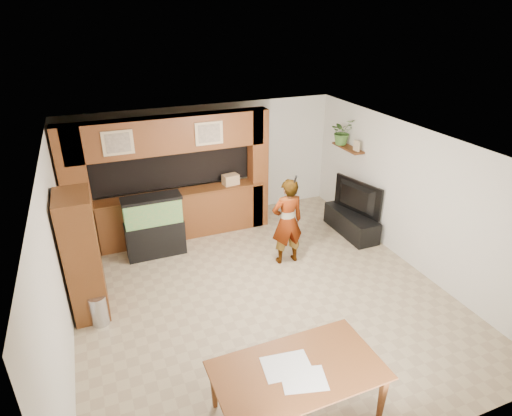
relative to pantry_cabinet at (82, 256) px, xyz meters
name	(u,v)px	position (x,y,z in m)	size (l,w,h in m)	color
floor	(260,293)	(2.70, -0.60, -1.02)	(6.50, 6.50, 0.00)	tan
ceiling	(261,147)	(2.70, -0.60, 1.58)	(6.50, 6.50, 0.00)	white
wall_back	(205,163)	(2.70, 2.65, 0.28)	(6.00, 6.00, 0.00)	silver
wall_left	(57,264)	(-0.30, -0.60, 0.28)	(6.50, 6.50, 0.00)	silver
wall_right	(412,197)	(5.70, -0.60, 0.28)	(6.50, 6.50, 0.00)	silver
partition	(168,178)	(1.75, 2.04, 0.30)	(4.20, 0.99, 2.60)	brown
wall_clock	(52,196)	(-0.27, 0.40, 0.88)	(0.05, 0.25, 0.25)	black
wall_shelf	(348,148)	(5.55, 1.35, 0.68)	(0.25, 0.90, 0.04)	brown
pantry_cabinet	(82,256)	(0.00, 0.00, 0.00)	(0.51, 0.83, 2.04)	brown
trash_can	(99,310)	(0.10, -0.40, -0.77)	(0.27, 0.27, 0.50)	#B2B2B7
aquarium	(154,227)	(1.28, 1.35, -0.41)	(1.12, 0.42, 1.24)	black
tv_stand	(351,223)	(5.35, 0.67, -0.78)	(0.52, 1.41, 0.47)	black
television	(354,198)	(5.35, 0.67, -0.20)	(1.22, 0.16, 0.70)	black
photo_frame	(357,146)	(5.55, 1.04, 0.81)	(0.03, 0.16, 0.22)	tan
potted_plant	(342,132)	(5.52, 1.58, 0.98)	(0.51, 0.44, 0.56)	#3F6A2A
person	(287,222)	(3.56, 0.16, -0.17)	(0.62, 0.41, 1.70)	#9C8655
microphone	(295,179)	(3.61, 0.00, 0.73)	(0.04, 0.04, 0.16)	black
dining_table	(299,394)	(2.19, -3.01, -0.67)	(1.97, 1.10, 0.69)	brown
newspaper_a	(304,379)	(2.18, -3.13, -0.32)	(0.50, 0.36, 0.01)	silver
newspaper_b	(287,366)	(2.09, -2.88, -0.32)	(0.56, 0.40, 0.01)	silver
counter_box	(231,180)	(3.03, 1.85, 0.13)	(0.33, 0.22, 0.22)	tan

